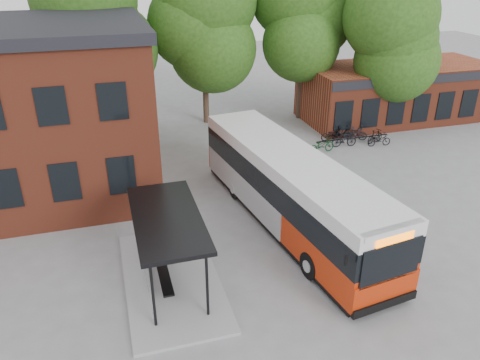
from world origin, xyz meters
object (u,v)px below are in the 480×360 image
object	(u,v)px
bicycle_5	(356,133)
bicycle_6	(379,140)
bus_shelter	(169,249)
bicycle_3	(342,132)
bicycle_4	(355,132)
bicycle_2	(332,134)
bicycle_1	(344,139)
bicycle_0	(321,145)
city_bus	(290,191)
bicycle_7	(375,136)

from	to	relation	value
bicycle_5	bicycle_6	distance (m)	1.68
bus_shelter	bicycle_3	world-z (taller)	bus_shelter
bicycle_4	bicycle_3	bearing A→B (deg)	73.60
bicycle_2	bicycle_5	bearing A→B (deg)	-103.22
bicycle_1	bicycle_0	bearing A→B (deg)	110.96
bicycle_4	bicycle_6	xyz separation A→B (m)	(0.75, -1.84, 0.01)
bus_shelter	bicycle_6	world-z (taller)	bus_shelter
bus_shelter	city_bus	size ratio (longest dim) A/B	0.52
bicycle_0	bicycle_4	distance (m)	3.85
bicycle_7	city_bus	bearing A→B (deg)	108.92
city_bus	bicycle_7	distance (m)	12.37
bicycle_3	bicycle_5	bearing A→B (deg)	-128.99
bus_shelter	bicycle_3	size ratio (longest dim) A/B	4.40
bicycle_7	bicycle_1	bearing A→B (deg)	70.65
city_bus	bicycle_0	bearing A→B (deg)	47.40
bicycle_4	bus_shelter	bearing A→B (deg)	115.53
bicycle_5	bicycle_6	size ratio (longest dim) A/B	0.98
bicycle_0	bicycle_7	distance (m)	4.25
city_bus	bicycle_7	world-z (taller)	city_bus
city_bus	bicycle_1	world-z (taller)	city_bus
bicycle_2	bicycle_3	distance (m)	0.74
bicycle_0	bicycle_5	xyz separation A→B (m)	(3.19, 1.40, -0.04)
bus_shelter	bicycle_2	distance (m)	17.43
bicycle_2	bicycle_4	world-z (taller)	bicycle_2
city_bus	bicycle_7	size ratio (longest dim) A/B	9.02
bicycle_1	bicycle_5	world-z (taller)	bicycle_1
bicycle_5	bicycle_6	bearing A→B (deg)	-123.10
bicycle_2	bicycle_6	bearing A→B (deg)	-124.42
bicycle_0	bicycle_5	bearing A→B (deg)	-77.49
city_bus	bicycle_6	distance (m)	11.93
city_bus	bicycle_6	world-z (taller)	city_bus
bicycle_6	bicycle_7	xyz separation A→B (m)	(0.07, 0.61, 0.03)
bicycle_0	bicycle_1	world-z (taller)	bicycle_0
bicycle_4	bicycle_5	bearing A→B (deg)	143.18
bicycle_5	bicycle_1	bearing A→B (deg)	146.44
bus_shelter	bicycle_5	world-z (taller)	bus_shelter
bicycle_1	bicycle_3	distance (m)	1.46
bicycle_1	bicycle_7	xyz separation A→B (m)	(2.32, 0.09, -0.05)
bicycle_0	bicycle_4	xyz separation A→B (m)	(3.38, 1.84, -0.10)
bicycle_3	city_bus	bearing A→B (deg)	133.66
bicycle_3	bicycle_6	xyz separation A→B (m)	(1.72, -1.88, -0.06)
city_bus	bicycle_7	bearing A→B (deg)	32.84
bicycle_5	bus_shelter	bearing A→B (deg)	151.60
city_bus	bicycle_6	xyz separation A→B (m)	(9.29, 7.38, -1.30)
bicycle_1	bicycle_7	distance (m)	2.32
bus_shelter	bicycle_1	distance (m)	16.74
bus_shelter	bicycle_0	xyz separation A→B (m)	(11.06, 10.05, -0.95)
bicycle_1	bicycle_7	bearing A→B (deg)	-82.43
bicycle_0	bicycle_1	xyz separation A→B (m)	(1.88, 0.53, -0.00)
bicycle_3	bicycle_0	bearing A→B (deg)	120.90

